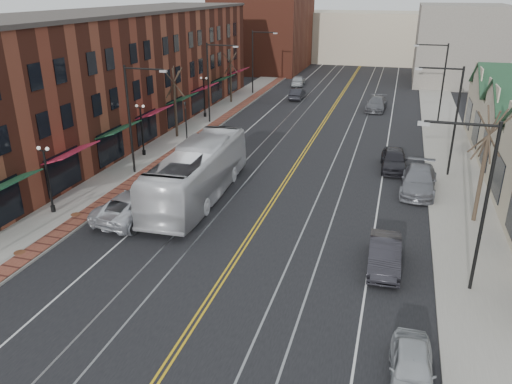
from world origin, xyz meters
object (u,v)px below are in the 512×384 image
Objects in this scene: parked_suv at (136,204)px; parked_car_c at (419,180)px; transit_bus at (198,172)px; parked_car_a at (412,368)px; parked_car_b at (384,254)px; parked_car_d at (394,160)px.

parked_suv is 19.17m from parked_car_c.
transit_bus is 3.35× the size of parked_car_a.
parked_car_b is (-1.32, 7.99, 0.07)m from parked_car_a.
parked_car_a is at bearing -90.17° from parked_car_d.
parked_suv reaches higher than parked_car_d.
transit_bus is 15.25m from parked_car_c.
parked_car_d is (15.00, 13.42, -0.04)m from parked_suv.
parked_car_a is 0.82× the size of parked_car_d.
transit_bus reaches higher than parked_car_d.
parked_car_c is (0.48, 19.15, 0.16)m from parked_car_a.
transit_bus is at bearing -115.24° from parked_suv.
parked_car_a is (16.32, -9.93, -0.19)m from parked_suv.
parked_car_d is at bearing 88.18° from parked_car_b.
transit_bus is 2.31× the size of parked_car_c.
transit_bus is at bearing -156.21° from parked_car_c.
parked_car_d is (-1.32, 23.35, 0.15)m from parked_car_a.
parked_car_d reaches higher than parked_car_b.
parked_car_a is at bearing 132.97° from transit_bus.
parked_suv is 20.13m from parked_car_d.
parked_car_a is 23.38m from parked_car_d.
parked_suv is at bearing 170.81° from parked_car_b.
parked_car_c reaches higher than parked_car_d.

